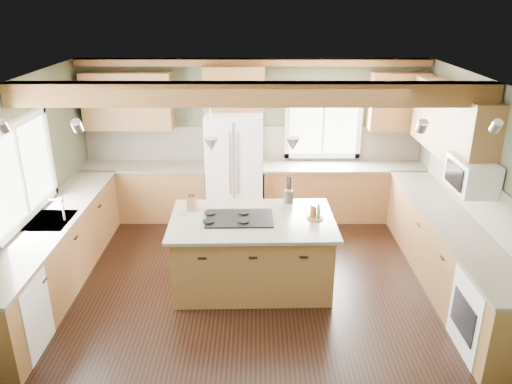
{
  "coord_description": "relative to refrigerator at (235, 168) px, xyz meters",
  "views": [
    {
      "loc": [
        0.06,
        -5.56,
        3.5
      ],
      "look_at": [
        0.05,
        0.3,
        1.2
      ],
      "focal_mm": 35.0,
      "sensor_mm": 36.0,
      "label": 1
    }
  ],
  "objects": [
    {
      "name": "floor",
      "position": [
        0.3,
        -2.12,
        -0.9
      ],
      "size": [
        5.6,
        5.6,
        0.0
      ],
      "primitive_type": "plane",
      "color": "black",
      "rests_on": "ground"
    },
    {
      "name": "ceiling",
      "position": [
        0.3,
        -2.12,
        1.7
      ],
      "size": [
        5.6,
        5.6,
        0.0
      ],
      "primitive_type": "plane",
      "rotation": [
        3.14,
        0.0,
        0.0
      ],
      "color": "silver",
      "rests_on": "wall_back"
    },
    {
      "name": "wall_back",
      "position": [
        0.3,
        0.38,
        0.4
      ],
      "size": [
        5.6,
        0.0,
        5.6
      ],
      "primitive_type": "plane",
      "rotation": [
        1.57,
        0.0,
        0.0
      ],
      "color": "#464C36",
      "rests_on": "ground"
    },
    {
      "name": "wall_left",
      "position": [
        -2.5,
        -2.12,
        0.4
      ],
      "size": [
        0.0,
        5.0,
        5.0
      ],
      "primitive_type": "plane",
      "rotation": [
        1.57,
        0.0,
        1.57
      ],
      "color": "#464C36",
      "rests_on": "ground"
    },
    {
      "name": "wall_right",
      "position": [
        3.1,
        -2.12,
        0.4
      ],
      "size": [
        0.0,
        5.0,
        5.0
      ],
      "primitive_type": "plane",
      "rotation": [
        1.57,
        0.0,
        -1.57
      ],
      "color": "#464C36",
      "rests_on": "ground"
    },
    {
      "name": "ceiling_beam",
      "position": [
        0.3,
        -2.03,
        1.57
      ],
      "size": [
        5.55,
        0.26,
        0.26
      ],
      "primitive_type": "cube",
      "color": "#573619",
      "rests_on": "ceiling"
    },
    {
      "name": "soffit_trim",
      "position": [
        0.3,
        0.28,
        1.64
      ],
      "size": [
        5.55,
        0.2,
        0.1
      ],
      "primitive_type": "cube",
      "color": "#573619",
      "rests_on": "ceiling"
    },
    {
      "name": "backsplash_back",
      "position": [
        0.3,
        0.36,
        0.31
      ],
      "size": [
        5.58,
        0.03,
        0.58
      ],
      "primitive_type": "cube",
      "color": "brown",
      "rests_on": "wall_back"
    },
    {
      "name": "backsplash_right",
      "position": [
        3.08,
        -2.07,
        0.31
      ],
      "size": [
        0.03,
        3.7,
        0.58
      ],
      "primitive_type": "cube",
      "color": "brown",
      "rests_on": "wall_right"
    },
    {
      "name": "base_cab_back_left",
      "position": [
        -1.49,
        0.08,
        -0.46
      ],
      "size": [
        2.02,
        0.6,
        0.88
      ],
      "primitive_type": "cube",
      "color": "brown",
      "rests_on": "floor"
    },
    {
      "name": "counter_back_left",
      "position": [
        -1.49,
        0.08,
        0.0
      ],
      "size": [
        2.06,
        0.64,
        0.04
      ],
      "primitive_type": "cube",
      "color": "#4F483A",
      "rests_on": "base_cab_back_left"
    },
    {
      "name": "base_cab_back_right",
      "position": [
        1.79,
        0.08,
        -0.46
      ],
      "size": [
        2.62,
        0.6,
        0.88
      ],
      "primitive_type": "cube",
      "color": "brown",
      "rests_on": "floor"
    },
    {
      "name": "counter_back_right",
      "position": [
        1.79,
        0.08,
        0.0
      ],
      "size": [
        2.66,
        0.64,
        0.04
      ],
      "primitive_type": "cube",
      "color": "#4F483A",
      "rests_on": "base_cab_back_right"
    },
    {
      "name": "base_cab_left",
      "position": [
        -2.2,
        -2.07,
        -0.46
      ],
      "size": [
        0.6,
        3.7,
        0.88
      ],
      "primitive_type": "cube",
      "color": "brown",
      "rests_on": "floor"
    },
    {
      "name": "counter_left",
      "position": [
        -2.2,
        -2.07,
        0.0
      ],
      "size": [
        0.64,
        3.74,
        0.04
      ],
      "primitive_type": "cube",
      "color": "#4F483A",
      "rests_on": "base_cab_left"
    },
    {
      "name": "base_cab_right",
      "position": [
        2.8,
        -2.07,
        -0.46
      ],
      "size": [
        0.6,
        3.7,
        0.88
      ],
      "primitive_type": "cube",
      "color": "brown",
      "rests_on": "floor"
    },
    {
      "name": "counter_right",
      "position": [
        2.8,
        -2.07,
        0.0
      ],
      "size": [
        0.64,
        3.74,
        0.04
      ],
      "primitive_type": "cube",
      "color": "#4F483A",
      "rests_on": "base_cab_right"
    },
    {
      "name": "upper_cab_back_left",
      "position": [
        -1.69,
        0.21,
        1.05
      ],
      "size": [
        1.4,
        0.35,
        0.9
      ],
      "primitive_type": "cube",
      "color": "brown",
      "rests_on": "wall_back"
    },
    {
      "name": "upper_cab_over_fridge",
      "position": [
        -0.0,
        0.21,
        1.25
      ],
      "size": [
        0.96,
        0.35,
        0.7
      ],
      "primitive_type": "cube",
      "color": "brown",
      "rests_on": "wall_back"
    },
    {
      "name": "upper_cab_right",
      "position": [
        2.92,
        -1.22,
        1.05
      ],
      "size": [
        0.35,
        2.2,
        0.9
      ],
      "primitive_type": "cube",
      "color": "brown",
      "rests_on": "wall_right"
    },
    {
      "name": "upper_cab_back_corner",
      "position": [
        2.6,
        0.21,
        1.05
      ],
      "size": [
        0.9,
        0.35,
        0.9
      ],
      "primitive_type": "cube",
      "color": "brown",
      "rests_on": "wall_back"
    },
    {
      "name": "window_left",
      "position": [
        -2.48,
        -2.07,
        0.65
      ],
      "size": [
        0.04,
        1.6,
        1.05
      ],
      "primitive_type": "cube",
      "color": "white",
      "rests_on": "wall_left"
    },
    {
      "name": "window_back",
      "position": [
        1.45,
        0.36,
        0.65
      ],
      "size": [
        1.1,
        0.04,
        1.0
      ],
      "primitive_type": "cube",
      "color": "white",
      "rests_on": "wall_back"
    },
    {
      "name": "sink",
      "position": [
        -2.2,
        -2.07,
        0.01
      ],
      "size": [
        0.5,
        0.65,
        0.03
      ],
      "primitive_type": "cube",
      "color": "#262628",
      "rests_on": "counter_left"
    },
    {
      "name": "faucet",
      "position": [
        -2.02,
        -2.07,
        0.15
      ],
      "size": [
        0.02,
        0.02,
        0.28
      ],
      "primitive_type": "cylinder",
      "color": "#B2B2B7",
      "rests_on": "sink"
    },
    {
      "name": "dishwasher",
      "position": [
        -2.19,
        -3.37,
        -0.47
      ],
      "size": [
        0.6,
        0.6,
        0.84
      ],
      "primitive_type": "cube",
      "color": "white",
      "rests_on": "floor"
    },
    {
      "name": "oven",
      "position": [
        2.79,
        -3.37,
        -0.47
      ],
      "size": [
        0.6,
        0.72,
        0.84
      ],
      "primitive_type": "cube",
      "color": "white",
      "rests_on": "floor"
    },
    {
      "name": "microwave",
      "position": [
        2.88,
        -2.17,
        0.65
      ],
      "size": [
        0.4,
        0.7,
        0.38
      ],
      "primitive_type": "cube",
      "color": "white",
      "rests_on": "wall_right"
    },
    {
      "name": "pendant_left",
      "position": [
        -0.18,
        -2.04,
        0.98
      ],
      "size": [
        0.18,
        0.18,
        0.16
      ],
      "primitive_type": "cone",
      "rotation": [
        3.14,
        0.0,
        0.0
      ],
      "color": "#B2B2B7",
      "rests_on": "ceiling"
    },
    {
      "name": "pendant_right",
      "position": [
        0.78,
        -2.02,
        0.98
      ],
      "size": [
        0.18,
        0.18,
        0.16
      ],
      "primitive_type": "cone",
      "rotation": [
        3.14,
        0.0,
        0.0
      ],
      "color": "#B2B2B7",
      "rests_on": "ceiling"
    },
    {
      "name": "refrigerator",
      "position": [
        0.0,
        0.0,
        0.0
      ],
      "size": [
        0.9,
        0.74,
        1.8
      ],
      "primitive_type": "cube",
      "color": "white",
      "rests_on": "floor"
    },
    {
      "name": "island",
      "position": [
        0.3,
        -2.03,
        -0.46
      ],
      "size": [
        1.95,
        1.22,
        0.88
      ],
      "primitive_type": "cube",
      "rotation": [
        0.0,
        0.0,
        0.03
      ],
      "color": "brown",
      "rests_on": "floor"
    },
    {
      "name": "island_top",
      "position": [
        0.3,
        -2.03,
        0.0
      ],
      "size": [
        2.08,
        1.35,
        0.04
      ],
      "primitive_type": "cube",
      "rotation": [
        0.0,
        0.0,
        0.03
      ],
      "color": "#4F483A",
      "rests_on": "island"
    },
    {
      "name": "cooktop",
      "position": [
        0.14,
        -2.03,
        0.03
      ],
      "size": [
        0.84,
        0.57,
        0.02
      ],
      "primitive_type": "cube",
      "rotation": [
        0.0,
        0.0,
        0.03
      ],
      "color": "black",
      "rests_on": "island_top"
    },
    {
      "name": "knife_block",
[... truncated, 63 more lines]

